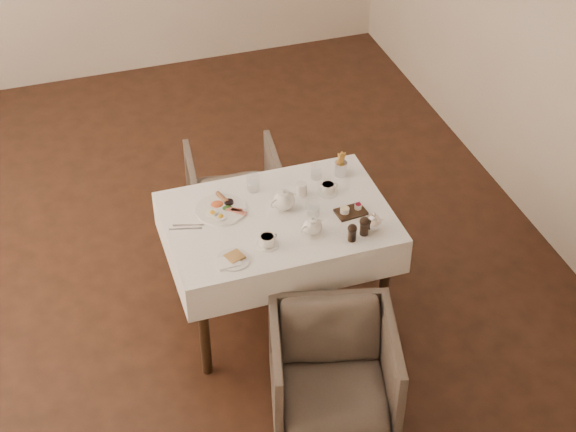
{
  "coord_description": "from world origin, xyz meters",
  "views": [
    {
      "loc": [
        -0.85,
        -4.52,
        3.89
      ],
      "look_at": [
        0.34,
        -0.88,
        0.82
      ],
      "focal_mm": 55.0,
      "sensor_mm": 36.0,
      "label": 1
    }
  ],
  "objects_px": {
    "breakfast_plate": "(221,209)",
    "teapot_centre": "(284,199)",
    "table": "(278,232)",
    "armchair_near": "(333,372)",
    "armchair_far": "(234,190)"
  },
  "relations": [
    {
      "from": "breakfast_plate",
      "to": "teapot_centre",
      "type": "distance_m",
      "value": 0.37
    },
    {
      "from": "armchair_far",
      "to": "table",
      "type": "bearing_deg",
      "value": 97.73
    },
    {
      "from": "armchair_far",
      "to": "teapot_centre",
      "type": "height_order",
      "value": "teapot_centre"
    },
    {
      "from": "breakfast_plate",
      "to": "teapot_centre",
      "type": "relative_size",
      "value": 1.69
    },
    {
      "from": "table",
      "to": "armchair_near",
      "type": "bearing_deg",
      "value": -86.95
    },
    {
      "from": "breakfast_plate",
      "to": "armchair_near",
      "type": "bearing_deg",
      "value": -63.06
    },
    {
      "from": "armchair_far",
      "to": "breakfast_plate",
      "type": "bearing_deg",
      "value": 77.0
    },
    {
      "from": "breakfast_plate",
      "to": "teapot_centre",
      "type": "bearing_deg",
      "value": -8.21
    },
    {
      "from": "armchair_near",
      "to": "breakfast_plate",
      "type": "xyz_separation_m",
      "value": [
        -0.34,
        0.98,
        0.46
      ]
    },
    {
      "from": "table",
      "to": "teapot_centre",
      "type": "distance_m",
      "value": 0.2
    },
    {
      "from": "table",
      "to": "armchair_near",
      "type": "height_order",
      "value": "table"
    },
    {
      "from": "armchair_far",
      "to": "teapot_centre",
      "type": "relative_size",
      "value": 3.57
    },
    {
      "from": "table",
      "to": "teapot_centre",
      "type": "relative_size",
      "value": 7.38
    },
    {
      "from": "armchair_far",
      "to": "breakfast_plate",
      "type": "xyz_separation_m",
      "value": [
        -0.27,
        -0.77,
        0.48
      ]
    },
    {
      "from": "table",
      "to": "breakfast_plate",
      "type": "relative_size",
      "value": 4.37
    }
  ]
}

